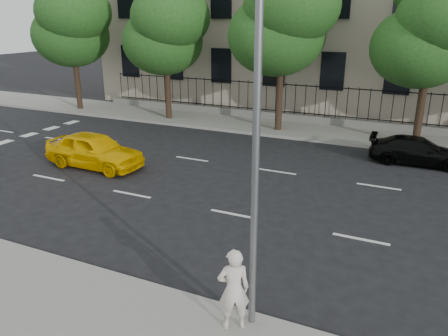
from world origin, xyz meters
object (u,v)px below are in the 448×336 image
(yellow_taxi, at_px, (94,150))
(street_light, at_px, (268,71))
(woman_near, at_px, (234,289))
(black_sedan, at_px, (418,151))

(yellow_taxi, bearing_deg, street_light, -121.06)
(yellow_taxi, distance_m, woman_near, 11.74)
(yellow_taxi, relative_size, woman_near, 2.47)
(yellow_taxi, bearing_deg, black_sedan, -62.40)
(black_sedan, relative_size, woman_near, 2.28)
(woman_near, bearing_deg, street_light, -140.24)
(black_sedan, bearing_deg, yellow_taxi, 114.51)
(street_light, bearing_deg, yellow_taxi, 147.73)
(black_sedan, xyz_separation_m, woman_near, (-2.93, -13.11, 0.45))
(street_light, bearing_deg, black_sedan, 77.77)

